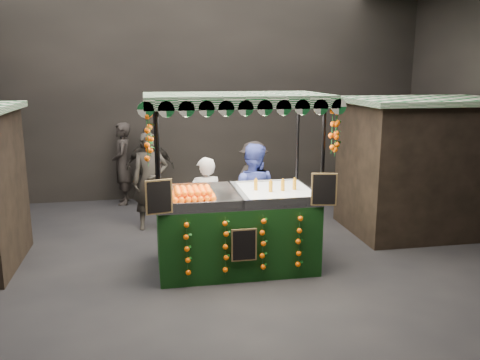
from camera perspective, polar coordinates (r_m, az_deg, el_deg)
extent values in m
plane|color=black|center=(8.01, -3.50, -10.63)|extent=(12.00, 12.00, 0.00)
cube|color=black|center=(12.36, -6.63, 9.43)|extent=(12.00, 0.10, 5.00)
cube|color=black|center=(2.56, 10.10, -2.17)|extent=(12.00, 0.10, 5.00)
cube|color=black|center=(10.45, 19.95, 1.31)|extent=(2.80, 2.00, 2.50)
cube|color=#135823|center=(10.30, 20.49, 8.42)|extent=(3.00, 2.20, 0.10)
cube|color=black|center=(8.12, -0.52, -6.06)|extent=(2.46, 1.34, 1.12)
cube|color=#B9BCC1|center=(7.95, -0.53, -2.08)|extent=(2.46, 1.34, 0.04)
cylinder|color=black|center=(7.17, -9.08, -2.20)|extent=(0.06, 0.06, 2.68)
cylinder|color=black|center=(7.61, 9.24, -1.35)|extent=(0.06, 0.06, 2.68)
cylinder|color=black|center=(8.41, -9.36, -0.03)|extent=(0.06, 0.06, 2.68)
cylinder|color=black|center=(8.78, 6.43, 0.60)|extent=(0.06, 0.06, 2.68)
cube|color=#135823|center=(7.71, -0.55, 9.42)|extent=(2.74, 1.62, 0.09)
cube|color=white|center=(8.08, 4.16, -1.39)|extent=(1.10, 1.21, 0.09)
cube|color=black|center=(7.09, -9.17, -1.90)|extent=(0.38, 0.11, 0.49)
cube|color=black|center=(7.54, 9.50, -1.05)|extent=(0.38, 0.11, 0.49)
cube|color=black|center=(7.43, 0.46, -7.37)|extent=(0.38, 0.03, 0.49)
imported|color=gray|center=(8.72, -3.92, -2.84)|extent=(0.65, 0.45, 1.68)
imported|color=navy|center=(8.99, 1.40, -1.73)|extent=(1.10, 0.99, 1.87)
imported|color=#292521|center=(10.07, -10.14, -0.15)|extent=(0.71, 0.47, 1.94)
imported|color=#292321|center=(11.42, 14.72, 1.06)|extent=(1.13, 1.02, 1.92)
imported|color=#282521|center=(11.83, -10.13, 1.49)|extent=(1.10, 0.51, 1.85)
imported|color=#2D2724|center=(10.61, 1.56, -0.07)|extent=(1.23, 1.14, 1.67)
imported|color=black|center=(12.46, 15.15, 1.88)|extent=(1.39, 1.78, 1.88)
imported|color=#292422|center=(12.12, -13.17, 1.81)|extent=(0.47, 0.71, 1.93)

